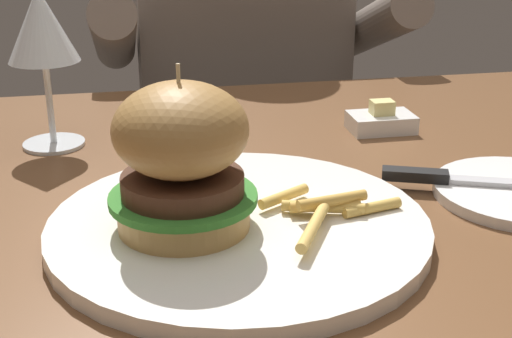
% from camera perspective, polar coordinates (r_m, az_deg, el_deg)
% --- Properties ---
extents(dining_table, '(1.34, 0.77, 0.74)m').
position_cam_1_polar(dining_table, '(0.69, 0.06, -9.20)').
color(dining_table, brown).
rests_on(dining_table, ground).
extents(main_plate, '(0.31, 0.31, 0.01)m').
position_cam_1_polar(main_plate, '(0.58, -1.39, -4.64)').
color(main_plate, white).
rests_on(main_plate, dining_table).
extents(burger_sandwich, '(0.12, 0.12, 0.13)m').
position_cam_1_polar(burger_sandwich, '(0.54, -5.97, 0.95)').
color(burger_sandwich, tan).
rests_on(burger_sandwich, main_plate).
extents(fries_pile, '(0.12, 0.12, 0.02)m').
position_cam_1_polar(fries_pile, '(0.57, 5.50, -3.13)').
color(fries_pile, '#E0B251').
rests_on(fries_pile, main_plate).
extents(wine_glass, '(0.07, 0.07, 0.17)m').
position_cam_1_polar(wine_glass, '(0.78, -16.78, 10.57)').
color(wine_glass, silver).
rests_on(wine_glass, dining_table).
extents(table_knife, '(0.18, 0.08, 0.01)m').
position_cam_1_polar(table_knife, '(0.68, 16.51, -0.81)').
color(table_knife, silver).
rests_on(table_knife, bread_plate).
extents(butter_dish, '(0.07, 0.05, 0.04)m').
position_cam_1_polar(butter_dish, '(0.83, 9.98, 3.81)').
color(butter_dish, white).
rests_on(butter_dish, dining_table).
extents(diner_person, '(0.51, 0.36, 1.18)m').
position_cam_1_polar(diner_person, '(1.34, -1.18, 2.50)').
color(diner_person, '#282833').
rests_on(diner_person, ground).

